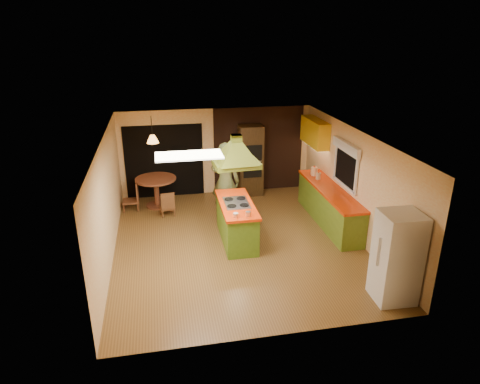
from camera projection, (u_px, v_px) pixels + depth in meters
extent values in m
plane|color=brown|center=(237.00, 242.00, 9.85)|extent=(6.50, 6.50, 0.00)
plane|color=#FFE6B6|center=(216.00, 152.00, 12.37)|extent=(5.50, 0.00, 5.50)
plane|color=#FFE6B6|center=(277.00, 268.00, 6.43)|extent=(5.50, 0.00, 5.50)
plane|color=#FFE6B6|center=(108.00, 201.00, 8.91)|extent=(0.00, 6.50, 6.50)
plane|color=#FFE6B6|center=(354.00, 183.00, 9.89)|extent=(0.00, 6.50, 6.50)
plane|color=silver|center=(237.00, 136.00, 8.94)|extent=(6.50, 6.50, 0.00)
cube|color=#381E14|center=(258.00, 150.00, 12.57)|extent=(2.64, 0.03, 2.50)
cube|color=black|center=(164.00, 161.00, 12.16)|extent=(2.20, 0.03, 2.10)
cube|color=olive|center=(329.00, 207.00, 10.68)|extent=(0.58, 3.00, 0.86)
cube|color=#E53807|center=(330.00, 190.00, 10.51)|extent=(0.62, 3.05, 0.06)
cube|color=yellow|center=(315.00, 132.00, 11.61)|extent=(0.34, 1.40, 0.70)
cube|color=black|center=(346.00, 166.00, 10.14)|extent=(0.03, 1.16, 0.96)
cube|color=white|center=(346.00, 147.00, 9.96)|extent=(0.10, 1.35, 0.22)
cube|color=white|center=(189.00, 155.00, 7.66)|extent=(1.20, 0.60, 0.03)
cube|color=#5A8822|center=(237.00, 223.00, 9.80)|extent=(0.70, 1.78, 0.87)
cube|color=#F73A08|center=(236.00, 204.00, 9.63)|extent=(0.76, 1.86, 0.06)
cube|color=silver|center=(236.00, 203.00, 9.62)|extent=(0.54, 0.78, 0.02)
cube|color=olive|center=(236.00, 164.00, 9.29)|extent=(1.01, 0.76, 0.12)
pyramid|color=olive|center=(236.00, 141.00, 9.10)|extent=(1.01, 0.76, 0.45)
cube|color=olive|center=(236.00, 138.00, 9.08)|extent=(0.22, 0.22, 0.14)
imported|color=#515A30|center=(225.00, 181.00, 10.75)|extent=(0.87, 0.75, 2.01)
cube|color=white|center=(397.00, 257.00, 7.53)|extent=(0.72, 0.68, 1.69)
cube|color=#432D15|center=(250.00, 160.00, 12.35)|extent=(0.69, 0.60, 2.05)
cube|color=black|center=(253.00, 153.00, 11.96)|extent=(0.53, 0.03, 0.45)
cube|color=black|center=(253.00, 170.00, 12.14)|extent=(0.53, 0.03, 0.45)
cylinder|color=brown|center=(156.00, 179.00, 11.53)|extent=(1.10, 1.10, 0.05)
cylinder|color=brown|center=(157.00, 192.00, 11.67)|extent=(0.14, 0.14, 0.77)
cylinder|color=brown|center=(158.00, 205.00, 11.81)|extent=(0.62, 0.62, 0.05)
cone|color=#FF9E3F|center=(153.00, 139.00, 11.13)|extent=(0.36, 0.36, 0.21)
cylinder|color=#FFEECD|center=(314.00, 171.00, 11.38)|extent=(0.16, 0.16, 0.23)
cylinder|color=beige|center=(313.00, 171.00, 11.46)|extent=(0.17, 0.17, 0.19)
cylinder|color=beige|center=(318.00, 176.00, 11.12)|extent=(0.13, 0.13, 0.17)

